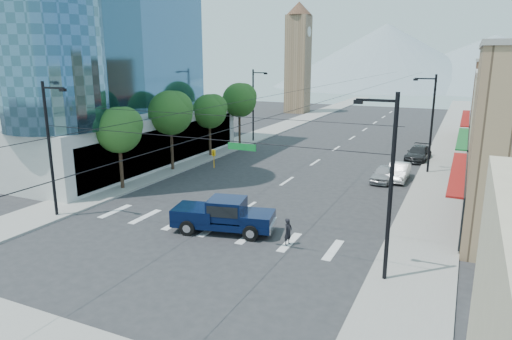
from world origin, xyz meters
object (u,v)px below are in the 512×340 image
(pickup_truck, at_px, (223,214))
(parked_car_mid, at_px, (398,172))
(pedestrian, at_px, (288,232))
(parked_car_far, at_px, (418,153))
(parked_car_near, at_px, (384,174))

(pickup_truck, relative_size, parked_car_mid, 1.45)
(pedestrian, xyz_separation_m, parked_car_far, (4.36, 26.29, -0.05))
(parked_car_near, relative_size, parked_car_far, 0.80)
(pedestrian, bearing_deg, pickup_truck, 101.06)
(parked_car_near, distance_m, parked_car_mid, 1.54)
(parked_car_near, bearing_deg, pedestrian, -95.11)
(parked_car_far, bearing_deg, parked_car_mid, -89.93)
(parked_car_mid, height_order, parked_car_far, same)
(pickup_truck, xyz_separation_m, pedestrian, (4.36, -0.25, -0.31))
(pickup_truck, height_order, parked_car_mid, pickup_truck)
(pedestrian, bearing_deg, parked_car_mid, 2.58)
(parked_car_near, xyz_separation_m, parked_car_mid, (1.06, 1.11, 0.05))
(parked_car_far, bearing_deg, pickup_truck, -103.74)
(pedestrian, height_order, parked_car_mid, pedestrian)
(parked_car_near, xyz_separation_m, parked_car_far, (1.80, 10.04, 0.05))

